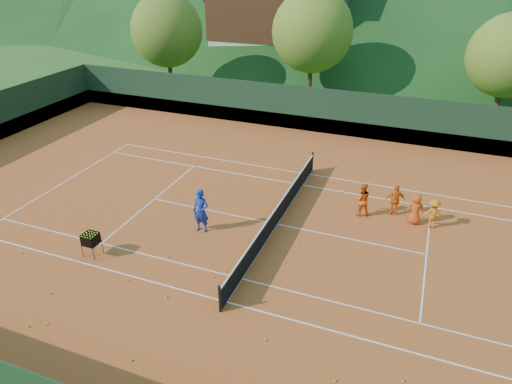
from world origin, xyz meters
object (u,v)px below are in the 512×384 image
(student_a, at_px, (362,199))
(ball_hopper, at_px, (91,240))
(chalet_mid, at_px, (450,18))
(coach, at_px, (201,211))
(chalet_left, at_px, (280,8))
(student_d, at_px, (433,214))
(student_b, at_px, (395,200))
(tennis_net, at_px, (277,215))
(student_c, at_px, (416,209))

(student_a, bearing_deg, ball_hopper, 16.38)
(student_a, height_order, chalet_mid, chalet_mid)
(coach, height_order, ball_hopper, coach)
(student_a, height_order, chalet_left, chalet_left)
(student_d, bearing_deg, student_b, -32.93)
(student_d, bearing_deg, ball_hopper, 14.19)
(coach, bearing_deg, tennis_net, 27.97)
(coach, relative_size, student_c, 1.37)
(student_a, relative_size, ball_hopper, 1.63)
(tennis_net, bearing_deg, chalet_left, 108.43)
(student_a, relative_size, tennis_net, 0.13)
(student_c, relative_size, chalet_left, 0.10)
(chalet_mid, bearing_deg, student_c, -90.53)
(coach, height_order, student_b, coach)
(student_b, height_order, ball_hopper, student_b)
(ball_hopper, bearing_deg, student_a, 36.64)
(student_d, bearing_deg, student_a, -14.38)
(coach, bearing_deg, student_a, 29.71)
(coach, xyz_separation_m, student_d, (9.34, 3.90, -0.30))
(tennis_net, bearing_deg, student_d, 19.11)
(ball_hopper, height_order, chalet_mid, chalet_mid)
(coach, height_order, chalet_left, chalet_left)
(student_c, xyz_separation_m, ball_hopper, (-11.87, -7.19, 0.03))
(student_b, xyz_separation_m, tennis_net, (-4.77, -2.76, -0.27))
(student_c, bearing_deg, ball_hopper, 32.89)
(student_d, height_order, tennis_net, student_d)
(coach, relative_size, chalet_mid, 0.16)
(student_c, height_order, chalet_mid, chalet_mid)
(student_d, distance_m, chalet_left, 32.64)
(student_c, height_order, chalet_left, chalet_left)
(student_c, distance_m, tennis_net, 6.16)
(student_a, height_order, student_b, student_a)
(student_b, bearing_deg, chalet_left, -77.29)
(chalet_left, bearing_deg, coach, -77.37)
(student_d, height_order, chalet_left, chalet_left)
(student_d, distance_m, tennis_net, 6.81)
(tennis_net, distance_m, chalet_left, 32.04)
(coach, bearing_deg, student_c, 22.78)
(tennis_net, distance_m, ball_hopper, 7.87)
(student_b, distance_m, chalet_mid, 31.55)
(ball_hopper, bearing_deg, coach, 44.55)
(coach, xyz_separation_m, student_a, (6.24, 3.86, -0.18))
(coach, distance_m, student_d, 10.12)
(chalet_left, bearing_deg, student_a, -64.39)
(student_c, bearing_deg, chalet_left, -58.74)
(chalet_left, distance_m, chalet_mid, 16.51)
(coach, height_order, chalet_mid, chalet_mid)
(coach, height_order, student_a, coach)
(student_a, height_order, ball_hopper, student_a)
(coach, distance_m, student_b, 8.86)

